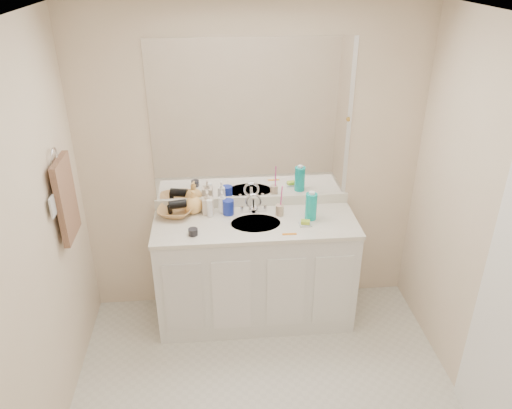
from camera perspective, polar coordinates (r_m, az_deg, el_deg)
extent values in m
cube|color=white|center=(2.24, 2.39, 19.75)|extent=(2.60, 2.60, 0.02)
cube|color=beige|center=(3.81, -0.44, 4.23)|extent=(2.60, 0.02, 2.40)
cube|color=beige|center=(2.84, -25.35, -7.37)|extent=(0.02, 2.60, 2.40)
cube|color=beige|center=(3.09, 26.64, -4.78)|extent=(0.02, 2.60, 2.40)
cube|color=silver|center=(3.95, -0.07, -7.75)|extent=(1.50, 0.55, 0.85)
cube|color=silver|center=(3.72, -0.07, -2.19)|extent=(1.52, 0.57, 0.03)
cube|color=silver|center=(3.92, -0.41, 0.38)|extent=(1.52, 0.03, 0.08)
cylinder|color=beige|center=(3.70, -0.04, -2.30)|extent=(0.37, 0.37, 0.02)
cylinder|color=silver|center=(3.82, -0.28, -0.10)|extent=(0.02, 0.02, 0.11)
cube|color=white|center=(3.68, -0.45, 9.36)|extent=(1.48, 0.01, 1.20)
cylinder|color=#16289B|center=(3.79, -3.18, -0.30)|extent=(0.11, 0.11, 0.12)
cylinder|color=tan|center=(3.78, 2.72, -0.65)|extent=(0.08, 0.08, 0.08)
cylinder|color=#F33FA1|center=(3.74, 2.91, 0.82)|extent=(0.02, 0.04, 0.20)
cylinder|color=#0EAFA5|center=(3.73, 6.32, -0.22)|extent=(0.09, 0.09, 0.20)
cube|color=silver|center=(3.68, 5.65, -2.27)|extent=(0.09, 0.07, 0.01)
cube|color=#A7C630|center=(3.67, 5.67, -2.01)|extent=(0.07, 0.06, 0.02)
cube|color=orange|center=(3.56, 3.85, -3.39)|extent=(0.10, 0.02, 0.00)
cylinder|color=black|center=(3.56, -7.21, -3.12)|extent=(0.09, 0.09, 0.05)
cylinder|color=white|center=(3.77, -5.32, -0.43)|extent=(0.05, 0.05, 0.14)
imported|color=white|center=(3.81, -3.88, 0.30)|extent=(0.07, 0.07, 0.17)
imported|color=beige|center=(3.80, -5.57, 0.27)|extent=(0.09, 0.09, 0.19)
imported|color=#FBBC61|center=(3.83, -7.18, 0.32)|extent=(0.17, 0.17, 0.18)
imported|color=#AF7C46|center=(3.84, -9.19, -0.75)|extent=(0.31, 0.31, 0.06)
cylinder|color=black|center=(3.81, -8.96, 0.02)|extent=(0.14, 0.09, 0.07)
torus|color=silver|center=(3.33, -22.06, 5.18)|extent=(0.01, 0.11, 0.11)
cube|color=brown|center=(3.44, -20.89, 0.58)|extent=(0.04, 0.32, 0.55)
cube|color=silver|center=(3.25, -22.22, -0.22)|extent=(0.01, 0.08, 0.13)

